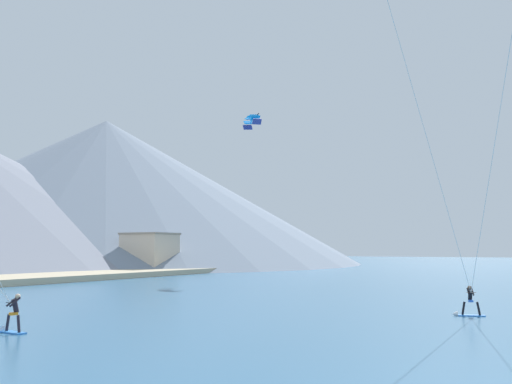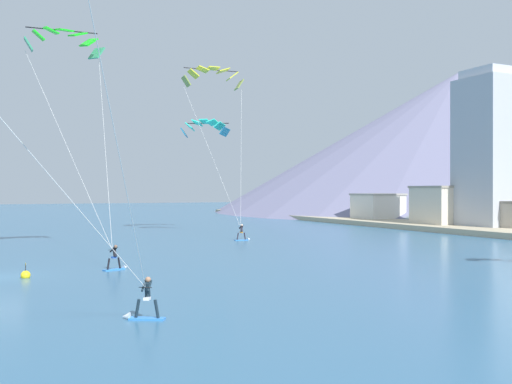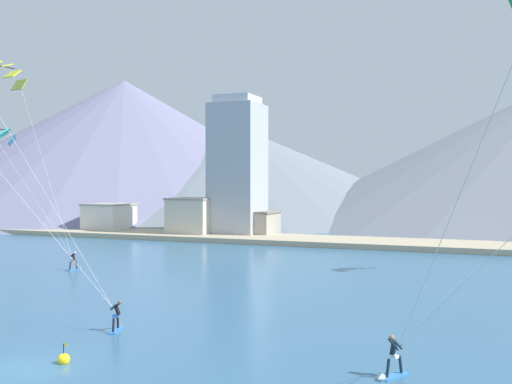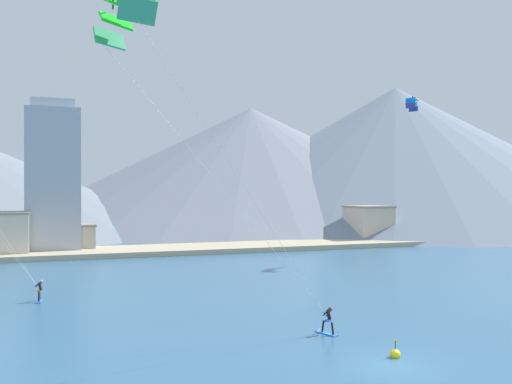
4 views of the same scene
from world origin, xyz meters
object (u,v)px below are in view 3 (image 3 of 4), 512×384
object	(u,v)px
kitesurfer_near_lead	(117,321)
kitesurfer_mid_center	(75,264)
race_marker_buoy	(64,360)
kitesurfer_near_trail	(391,365)

from	to	relation	value
kitesurfer_near_lead	kitesurfer_mid_center	xyz separation A→B (m)	(-16.60, 16.57, 0.04)
kitesurfer_near_lead	race_marker_buoy	bearing A→B (deg)	-77.86
kitesurfer_mid_center	race_marker_buoy	xyz separation A→B (m)	(17.81, -22.22, -0.39)
kitesurfer_near_lead	race_marker_buoy	size ratio (longest dim) A/B	1.74
kitesurfer_near_lead	kitesurfer_near_trail	bearing A→B (deg)	-8.02
kitesurfer_near_lead	race_marker_buoy	world-z (taller)	kitesurfer_near_lead
kitesurfer_near_trail	kitesurfer_mid_center	bearing A→B (deg)	149.38
kitesurfer_near_lead	kitesurfer_near_trail	xyz separation A→B (m)	(14.96, -2.11, 0.02)
kitesurfer_near_trail	race_marker_buoy	distance (m)	14.19
kitesurfer_near_trail	kitesurfer_mid_center	size ratio (longest dim) A/B	0.99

